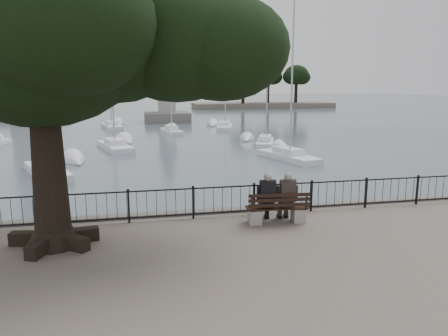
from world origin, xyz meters
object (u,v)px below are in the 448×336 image
object	(u,v)px
person_left	(266,199)
bench	(277,212)
lion_monument	(167,106)
person_right	(286,199)
lighthouse	(24,29)
tree	(72,31)

from	to	relation	value
person_left	bench	bearing A→B (deg)	-23.36
person_left	lion_monument	size ratio (longest dim) A/B	0.18
bench	person_right	xyz separation A→B (m)	(0.31, 0.08, 0.38)
bench	person_right	world-z (taller)	person_right
person_right	lighthouse	size ratio (longest dim) A/B	0.05
bench	person_left	size ratio (longest dim) A/B	1.22
tree	lighthouse	distance (m)	62.79
bench	person_left	world-z (taller)	person_left
bench	person_right	bearing A→B (deg)	15.04
lighthouse	person_left	bearing A→B (deg)	-72.38
person_left	tree	bearing A→B (deg)	-174.02
bench	person_left	bearing A→B (deg)	156.64
bench	person_left	xyz separation A→B (m)	(-0.31, 0.13, 0.38)
tree	lion_monument	size ratio (longest dim) A/B	1.16
lighthouse	lion_monument	xyz separation A→B (m)	(20.00, -12.07, -10.91)
person_right	tree	bearing A→B (deg)	-175.13
tree	lion_monument	distance (m)	49.40
person_right	lighthouse	xyz separation A→B (m)	(-19.78, 60.38, 11.41)
person_right	lion_monument	size ratio (longest dim) A/B	0.18
person_right	lion_monument	distance (m)	48.32
person_left	person_right	distance (m)	0.63
tree	bench	bearing A→B (deg)	4.29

